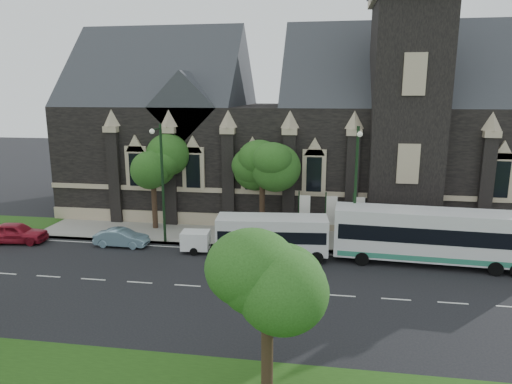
% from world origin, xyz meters
% --- Properties ---
extents(ground, '(160.00, 160.00, 0.00)m').
position_xyz_m(ground, '(0.00, 0.00, 0.00)').
color(ground, black).
rests_on(ground, ground).
extents(sidewalk, '(80.00, 5.00, 0.15)m').
position_xyz_m(sidewalk, '(0.00, 9.50, 0.07)').
color(sidewalk, gray).
rests_on(sidewalk, ground).
extents(museum, '(40.00, 17.70, 29.90)m').
position_xyz_m(museum, '(5.12, 18.78, 8.17)').
color(museum, black).
rests_on(museum, ground).
extents(tree_park_east, '(3.40, 3.40, 6.28)m').
position_xyz_m(tree_park_east, '(6.18, -9.32, 4.62)').
color(tree_park_east, black).
rests_on(tree_park_east, ground).
extents(tree_walk_right, '(4.08, 4.08, 7.80)m').
position_xyz_m(tree_walk_right, '(3.21, 10.71, 5.82)').
color(tree_walk_right, black).
rests_on(tree_walk_right, ground).
extents(tree_walk_left, '(3.91, 3.91, 7.64)m').
position_xyz_m(tree_walk_left, '(-5.80, 10.70, 5.73)').
color(tree_walk_left, black).
rests_on(tree_walk_left, ground).
extents(street_lamp_near, '(0.36, 1.88, 9.00)m').
position_xyz_m(street_lamp_near, '(10.00, 7.09, 5.11)').
color(street_lamp_near, black).
rests_on(street_lamp_near, ground).
extents(street_lamp_mid, '(0.36, 1.88, 9.00)m').
position_xyz_m(street_lamp_mid, '(-4.00, 7.09, 5.11)').
color(street_lamp_mid, black).
rests_on(street_lamp_mid, ground).
extents(banner_flag_left, '(0.90, 0.10, 4.00)m').
position_xyz_m(banner_flag_left, '(6.29, 9.00, 2.38)').
color(banner_flag_left, black).
rests_on(banner_flag_left, ground).
extents(banner_flag_center, '(0.90, 0.10, 4.00)m').
position_xyz_m(banner_flag_center, '(8.29, 9.00, 2.38)').
color(banner_flag_center, black).
rests_on(banner_flag_center, ground).
extents(banner_flag_right, '(0.90, 0.10, 4.00)m').
position_xyz_m(banner_flag_right, '(10.29, 9.00, 2.38)').
color(banner_flag_right, black).
rests_on(banner_flag_right, ground).
extents(tour_coach, '(12.66, 3.51, 3.65)m').
position_xyz_m(tour_coach, '(14.95, 5.92, 1.99)').
color(tour_coach, silver).
rests_on(tour_coach, ground).
extents(shuttle_bus, '(7.73, 3.24, 2.91)m').
position_xyz_m(shuttle_bus, '(4.42, 5.45, 1.68)').
color(shuttle_bus, silver).
rests_on(shuttle_bus, ground).
extents(box_trailer, '(2.89, 1.70, 1.52)m').
position_xyz_m(box_trailer, '(-1.14, 5.75, 0.86)').
color(box_trailer, white).
rests_on(box_trailer, ground).
extents(sedan, '(3.97, 1.40, 1.31)m').
position_xyz_m(sedan, '(-6.94, 6.09, 0.65)').
color(sedan, '#7DA3B5').
rests_on(sedan, ground).
extents(car_far_red, '(4.81, 2.39, 1.57)m').
position_xyz_m(car_far_red, '(-15.27, 5.66, 0.79)').
color(car_far_red, maroon).
rests_on(car_far_red, ground).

